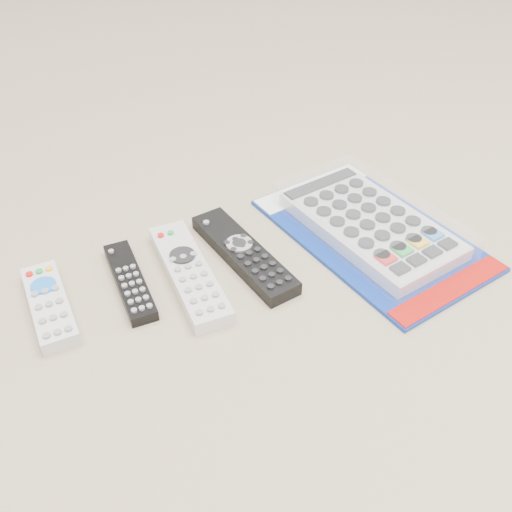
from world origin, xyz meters
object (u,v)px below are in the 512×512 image
remote_slim_black (130,281)px  jumbo_remote_packaged (371,223)px  remote_large_black (244,254)px  remote_silver_dvd (189,273)px  remote_small_grey (49,305)px

remote_slim_black → jumbo_remote_packaged: bearing=-5.1°
remote_large_black → remote_slim_black: bearing=166.2°
remote_silver_dvd → jumbo_remote_packaged: 0.27m
remote_silver_dvd → jumbo_remote_packaged: bearing=-2.2°
remote_slim_black → remote_silver_dvd: (0.07, -0.03, 0.00)m
remote_slim_black → remote_large_black: (0.16, -0.02, 0.00)m
remote_silver_dvd → remote_slim_black: bearing=166.4°
remote_large_black → remote_silver_dvd: bearing=175.6°
remote_silver_dvd → remote_large_black: 0.08m
remote_small_grey → remote_silver_dvd: same height
remote_slim_black → remote_silver_dvd: size_ratio=0.75×
remote_silver_dvd → remote_small_grey: bearing=175.9°
remote_small_grey → jumbo_remote_packaged: jumbo_remote_packaged is taller
remote_slim_black → remote_large_black: remote_large_black is taller
remote_small_grey → remote_silver_dvd: bearing=-6.9°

